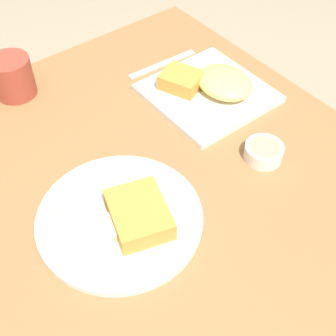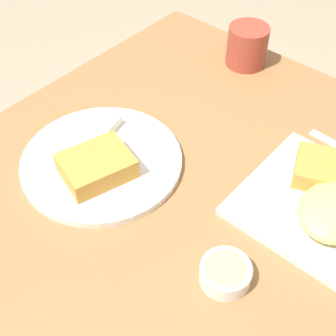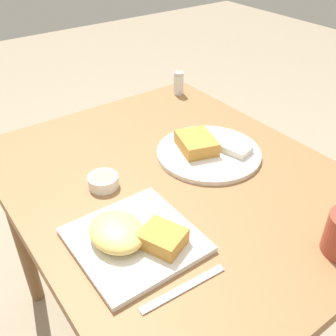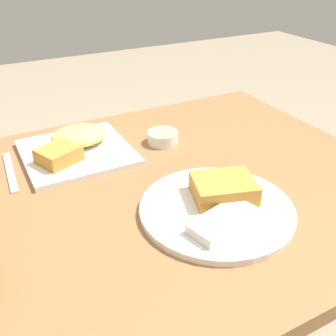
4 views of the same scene
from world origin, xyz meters
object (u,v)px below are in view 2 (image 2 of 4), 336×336
at_px(plate_oval_far, 99,160).
at_px(sauce_ramekin, 225,273).
at_px(coffee_mug, 247,46).
at_px(plate_square_near, 325,202).

height_order(plate_oval_far, sauce_ramekin, plate_oval_far).
xyz_separation_m(plate_oval_far, coffee_mug, (0.46, -0.01, 0.03)).
distance_m(plate_square_near, plate_oval_far, 0.41).
relative_size(plate_square_near, plate_oval_far, 0.84).
distance_m(sauce_ramekin, coffee_mug, 0.59).
height_order(plate_oval_far, coffee_mug, coffee_mug).
bearing_deg(plate_oval_far, sauce_ramekin, -97.36).
xyz_separation_m(sauce_ramekin, coffee_mug, (0.50, 0.31, 0.03)).
bearing_deg(sauce_ramekin, coffee_mug, 31.42).
relative_size(plate_oval_far, coffee_mug, 3.24).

